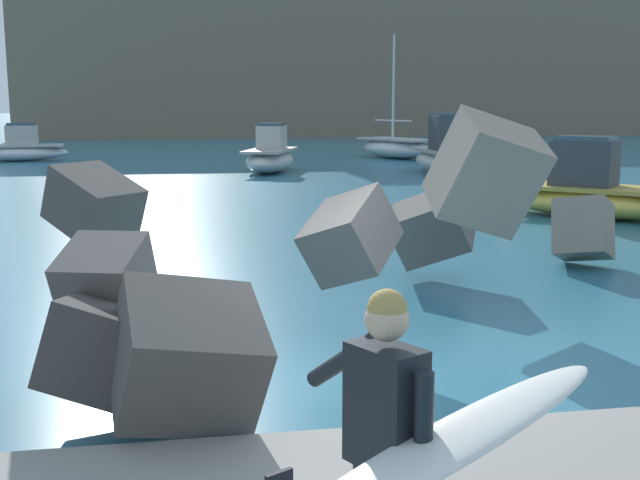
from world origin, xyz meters
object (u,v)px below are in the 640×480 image
(surfer_with_board, at_px, (406,445))
(boat_near_centre, at_px, (16,149))
(boat_near_right, at_px, (270,156))
(boat_far_centre, at_px, (397,147))
(boat_near_left, at_px, (445,155))
(boat_mid_right, at_px, (595,193))

(surfer_with_board, bearing_deg, boat_near_centre, 103.15)
(boat_near_right, xyz_separation_m, boat_far_centre, (7.31, 7.08, -0.09))
(boat_near_left, height_order, boat_mid_right, boat_near_left)
(boat_near_right, height_order, boat_mid_right, boat_mid_right)
(boat_near_centre, xyz_separation_m, boat_mid_right, (18.02, -22.62, 0.04))
(boat_mid_right, bearing_deg, boat_near_left, 88.48)
(boat_near_centre, distance_m, boat_near_right, 14.21)
(boat_near_left, height_order, boat_near_right, boat_near_left)
(boat_near_centre, bearing_deg, boat_far_centre, -3.93)
(surfer_with_board, height_order, boat_far_centre, boat_far_centre)
(boat_near_centre, relative_size, boat_near_right, 1.12)
(boat_near_left, relative_size, boat_far_centre, 0.79)
(surfer_with_board, xyz_separation_m, boat_mid_right, (9.23, 14.98, -0.66))
(boat_near_centre, xyz_separation_m, boat_far_centre, (18.79, -1.29, -0.02))
(boat_near_left, xyz_separation_m, boat_near_centre, (-18.35, 10.07, -0.17))
(surfer_with_board, bearing_deg, boat_near_left, 70.84)
(boat_near_left, bearing_deg, boat_mid_right, -91.52)
(surfer_with_board, height_order, boat_near_right, surfer_with_board)
(surfer_with_board, height_order, boat_mid_right, boat_mid_right)
(boat_near_centre, relative_size, boat_mid_right, 1.03)
(boat_near_right, distance_m, boat_mid_right, 15.68)
(surfer_with_board, distance_m, boat_near_centre, 38.62)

